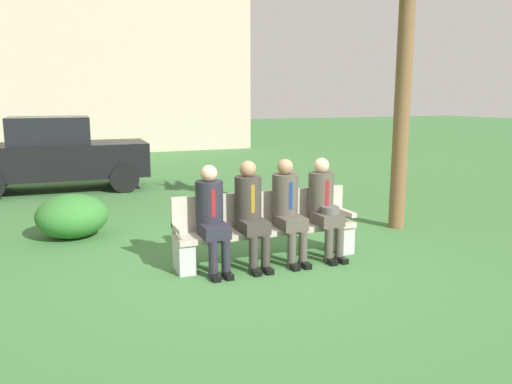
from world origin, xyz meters
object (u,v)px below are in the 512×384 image
seated_man_leftmost (212,213)px  building_backdrop (63,33)px  seated_man_rightmost (324,202)px  seated_man_centerleft (251,208)px  seated_man_centerright (288,205)px  palm_tree_tall (407,6)px  parked_car_near (56,154)px  park_bench (266,227)px  shrub_near_bench (72,216)px

seated_man_leftmost → building_backdrop: 18.07m
seated_man_rightmost → seated_man_centerleft: bearing=179.6°
building_backdrop → seated_man_centerleft: bearing=-85.3°
seated_man_centerright → palm_tree_tall: palm_tree_tall is taller
seated_man_rightmost → palm_tree_tall: 3.44m
seated_man_centerleft → parked_car_near: parked_car_near is taller
park_bench → seated_man_leftmost: 0.84m
shrub_near_bench → parked_car_near: 4.32m
seated_man_centerright → palm_tree_tall: size_ratio=0.28×
park_bench → building_backdrop: 18.06m
park_bench → shrub_near_bench: bearing=137.7°
seated_man_leftmost → parked_car_near: size_ratio=0.33×
building_backdrop → seated_man_centerright: bearing=-83.7°
park_bench → seated_man_leftmost: (-0.77, -0.13, 0.29)m
building_backdrop → parked_car_near: bearing=-93.7°
seated_man_centerleft → building_backdrop: 18.10m
seated_man_centerright → shrub_near_bench: size_ratio=1.25×
seated_man_rightmost → shrub_near_bench: size_ratio=1.24×
seated_man_rightmost → parked_car_near: bearing=116.2°
palm_tree_tall → shrub_near_bench: size_ratio=4.47×
seated_man_leftmost → seated_man_centerright: bearing=0.1°
park_bench → building_backdrop: (-1.70, 17.46, 4.29)m
park_bench → building_backdrop: size_ratio=0.17×
seated_man_leftmost → shrub_near_bench: seated_man_leftmost is taller
parked_car_near → building_backdrop: 11.76m
park_bench → parked_car_near: parked_car_near is taller
palm_tree_tall → building_backdrop: bearing=104.6°
seated_man_centerright → building_backdrop: size_ratio=0.09×
palm_tree_tall → building_backdrop: (-4.36, 16.71, 1.26)m
seated_man_leftmost → seated_man_centerright: size_ratio=0.98×
seated_man_leftmost → seated_man_centerright: (1.03, 0.00, 0.01)m
seated_man_centerright → park_bench: bearing=153.5°
seated_man_leftmost → palm_tree_tall: size_ratio=0.27×
park_bench → seated_man_leftmost: size_ratio=1.86×
seated_man_centerleft → seated_man_rightmost: size_ratio=1.01×
seated_man_leftmost → seated_man_centerleft: size_ratio=0.98×
seated_man_centerleft → shrub_near_bench: size_ratio=1.25×
park_bench → seated_man_centerright: size_ratio=1.83×
seated_man_leftmost → building_backdrop: building_backdrop is taller
seated_man_centerleft → building_backdrop: (-1.44, 17.59, 3.99)m
park_bench → seated_man_centerleft: size_ratio=1.82×
seated_man_centerleft → palm_tree_tall: (2.93, 0.88, 2.73)m
park_bench → palm_tree_tall: (2.66, 0.76, 3.04)m
seated_man_centerright → palm_tree_tall: 3.75m
park_bench → seated_man_rightmost: size_ratio=1.84×
seated_man_leftmost → shrub_near_bench: bearing=124.5°
seated_man_centerright → parked_car_near: 7.05m
seated_man_leftmost → seated_man_rightmost: size_ratio=0.99×
seated_man_leftmost → seated_man_centerleft: seated_man_centerleft is taller
seated_man_leftmost → building_backdrop: size_ratio=0.09×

